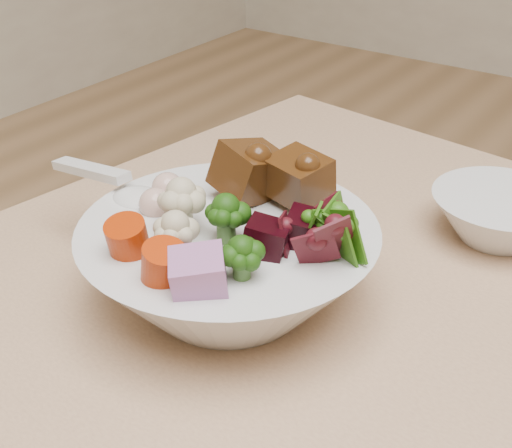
% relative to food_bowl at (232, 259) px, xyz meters
% --- Properties ---
extents(food_bowl, '(0.24, 0.24, 0.13)m').
position_rel_food_bowl_xyz_m(food_bowl, '(0.00, 0.00, 0.00)').
color(food_bowl, silver).
rests_on(food_bowl, dining_table).
extents(soup_spoon, '(0.14, 0.05, 0.03)m').
position_rel_food_bowl_xyz_m(soup_spoon, '(-0.11, -0.00, 0.03)').
color(soup_spoon, silver).
rests_on(soup_spoon, food_bowl).
extents(side_bowl, '(0.13, 0.13, 0.04)m').
position_rel_food_bowl_xyz_m(side_bowl, '(0.15, 0.23, -0.02)').
color(side_bowl, silver).
rests_on(side_bowl, dining_table).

